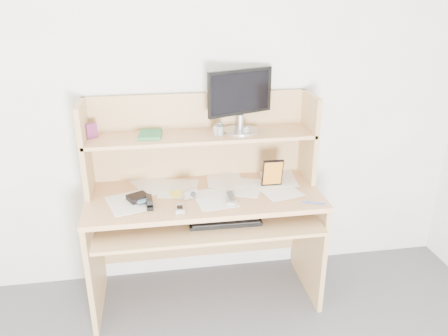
{
  "coord_description": "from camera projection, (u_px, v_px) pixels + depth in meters",
  "views": [
    {
      "loc": [
        -0.26,
        -0.88,
        1.89
      ],
      "look_at": [
        0.11,
        1.43,
        0.93
      ],
      "focal_mm": 35.0,
      "sensor_mm": 36.0,
      "label": 1
    }
  ],
  "objects": [
    {
      "name": "chip_stack_b",
      "position": [
        216.0,
        130.0,
        2.61
      ],
      "size": [
        0.05,
        0.05,
        0.06
      ],
      "primitive_type": "cylinder",
      "rotation": [
        0.0,
        0.0,
        -0.37
      ],
      "color": "silver",
      "rests_on": "desk"
    },
    {
      "name": "stapler",
      "position": [
        149.0,
        202.0,
        2.47
      ],
      "size": [
        0.05,
        0.14,
        0.04
      ],
      "primitive_type": "cube",
      "rotation": [
        0.0,
        0.0,
        0.06
      ],
      "color": "black",
      "rests_on": "paper_clutter"
    },
    {
      "name": "wallet",
      "position": [
        138.0,
        197.0,
        2.54
      ],
      "size": [
        0.14,
        0.13,
        0.03
      ],
      "primitive_type": "cube",
      "rotation": [
        0.0,
        0.0,
        0.49
      ],
      "color": "black",
      "rests_on": "paper_clutter"
    },
    {
      "name": "chip_stack_d",
      "position": [
        220.0,
        127.0,
        2.66
      ],
      "size": [
        0.04,
        0.04,
        0.06
      ],
      "primitive_type": "cylinder",
      "rotation": [
        0.0,
        0.0,
        -0.12
      ],
      "color": "silver",
      "rests_on": "desk"
    },
    {
      "name": "keyboard",
      "position": [
        225.0,
        220.0,
        2.5
      ],
      "size": [
        0.41,
        0.15,
        0.03
      ],
      "rotation": [
        0.0,
        0.0,
        -0.01
      ],
      "color": "black",
      "rests_on": "desk"
    },
    {
      "name": "back_wall",
      "position": [
        197.0,
        100.0,
        2.73
      ],
      "size": [
        3.6,
        0.04,
        2.5
      ],
      "primitive_type": "cube",
      "color": "white",
      "rests_on": "floor"
    },
    {
      "name": "chip_stack_a",
      "position": [
        220.0,
        131.0,
        2.6
      ],
      "size": [
        0.05,
        0.05,
        0.06
      ],
      "primitive_type": "cylinder",
      "rotation": [
        0.0,
        0.0,
        -0.27
      ],
      "color": "black",
      "rests_on": "desk"
    },
    {
      "name": "desk",
      "position": [
        203.0,
        196.0,
        2.72
      ],
      "size": [
        1.4,
        0.7,
        1.3
      ],
      "color": "tan",
      "rests_on": "floor"
    },
    {
      "name": "card_box",
      "position": [
        92.0,
        131.0,
        2.55
      ],
      "size": [
        0.07,
        0.05,
        0.09
      ],
      "primitive_type": "cube",
      "rotation": [
        0.0,
        0.0,
        0.54
      ],
      "color": "#A12815",
      "rests_on": "desk"
    },
    {
      "name": "digital_camera",
      "position": [
        189.0,
        194.0,
        2.56
      ],
      "size": [
        0.09,
        0.07,
        0.05
      ],
      "primitive_type": "cube",
      "rotation": [
        0.0,
        0.0,
        0.5
      ],
      "color": "#B2B2B4",
      "rests_on": "paper_clutter"
    },
    {
      "name": "blue_pen",
      "position": [
        314.0,
        203.0,
        2.5
      ],
      "size": [
        0.13,
        0.05,
        0.01
      ],
      "primitive_type": "cylinder",
      "rotation": [
        1.57,
        0.0,
        1.21
      ],
      "color": "#183EB5",
      "rests_on": "paper_clutter"
    },
    {
      "name": "tv_remote",
      "position": [
        231.0,
        198.0,
        2.55
      ],
      "size": [
        0.08,
        0.18,
        0.02
      ],
      "primitive_type": "cube",
      "rotation": [
        0.0,
        0.0,
        -0.18
      ],
      "color": "gray",
      "rests_on": "paper_clutter"
    },
    {
      "name": "monitor",
      "position": [
        240.0,
        99.0,
        2.63
      ],
      "size": [
        0.42,
        0.23,
        0.38
      ],
      "rotation": [
        0.0,
        0.0,
        0.37
      ],
      "color": "silver",
      "rests_on": "desk"
    },
    {
      "name": "paper_clutter",
      "position": [
        205.0,
        193.0,
        2.63
      ],
      "size": [
        1.32,
        0.54,
        0.01
      ],
      "primitive_type": "cube",
      "color": "white",
      "rests_on": "desk"
    },
    {
      "name": "chip_stack_c",
      "position": [
        246.0,
        130.0,
        2.64
      ],
      "size": [
        0.05,
        0.05,
        0.04
      ],
      "primitive_type": "cylinder",
      "rotation": [
        0.0,
        0.0,
        -0.3
      ],
      "color": "black",
      "rests_on": "desk"
    },
    {
      "name": "flip_phone",
      "position": [
        180.0,
        208.0,
        2.42
      ],
      "size": [
        0.05,
        0.1,
        0.02
      ],
      "primitive_type": "cube",
      "rotation": [
        0.0,
        0.0,
        -0.03
      ],
      "color": "#B3B3B5",
      "rests_on": "paper_clutter"
    },
    {
      "name": "sticky_note_pad",
      "position": [
        177.0,
        194.0,
        2.62
      ],
      "size": [
        0.1,
        0.1,
        0.01
      ],
      "primitive_type": "cube",
      "rotation": [
        0.0,
        0.0,
        0.17
      ],
      "color": "#FFE843",
      "rests_on": "desk"
    },
    {
      "name": "game_case",
      "position": [
        272.0,
        173.0,
        2.68
      ],
      "size": [
        0.13,
        0.02,
        0.18
      ],
      "primitive_type": "cube",
      "rotation": [
        0.0,
        0.0,
        -0.02
      ],
      "color": "black",
      "rests_on": "paper_clutter"
    },
    {
      "name": "shelf_book",
      "position": [
        150.0,
        134.0,
        2.6
      ],
      "size": [
        0.15,
        0.19,
        0.02
      ],
      "primitive_type": "cube",
      "rotation": [
        0.0,
        0.0,
        -0.09
      ],
      "color": "#327D47",
      "rests_on": "desk"
    }
  ]
}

